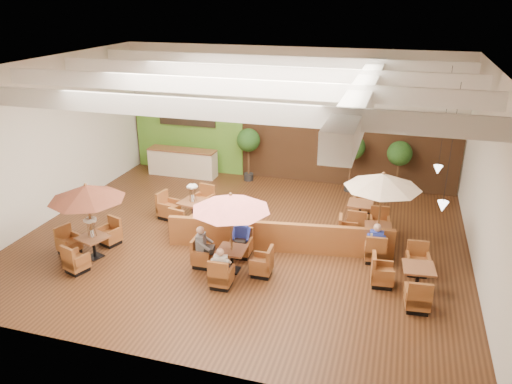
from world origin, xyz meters
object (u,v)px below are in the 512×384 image
at_px(table_5, 360,213).
at_px(diner_4, 376,239).
at_px(booth_divider, 279,237).
at_px(diner_0, 221,263).
at_px(diner_1, 241,234).
at_px(table_2, 380,193).
at_px(table_1, 231,218).
at_px(table_0, 87,205).
at_px(diner_3, 376,239).
at_px(table_3, 187,208).
at_px(topiary_1, 352,149).
at_px(topiary_0, 248,142).
at_px(table_4, 407,278).
at_px(service_counter, 183,162).
at_px(diner_2, 203,243).
at_px(topiary_2, 399,156).

distance_m(table_5, diner_4, 2.74).
distance_m(booth_divider, diner_0, 2.61).
bearing_deg(diner_1, table_2, -162.21).
relative_size(diner_0, diner_1, 0.95).
relative_size(table_5, diner_0, 3.37).
height_order(table_1, diner_1, table_1).
relative_size(table_0, diner_0, 3.35).
relative_size(table_2, diner_3, 3.15).
xyz_separation_m(table_2, table_3, (-6.47, 0.16, -1.37)).
height_order(diner_0, diner_3, diner_3).
bearing_deg(diner_3, topiary_1, 105.67).
bearing_deg(diner_3, topiary_0, 137.09).
distance_m(topiary_0, diner_0, 8.38).
distance_m(table_4, topiary_0, 9.58).
bearing_deg(service_counter, table_2, -27.36).
height_order(service_counter, diner_0, diner_0).
distance_m(table_0, table_4, 9.27).
height_order(table_1, diner_2, table_1).
relative_size(table_1, diner_1, 3.12).
bearing_deg(table_3, diner_3, 2.28).
relative_size(topiary_2, diner_1, 2.85).
height_order(table_2, diner_4, table_2).
bearing_deg(diner_1, table_1, 83.39).
xyz_separation_m(topiary_1, diner_1, (-2.50, -6.37, -1.00)).
xyz_separation_m(table_3, topiary_0, (0.87, 4.47, 1.23)).
relative_size(service_counter, table_0, 1.21).
relative_size(booth_divider, table_5, 2.78).
relative_size(service_counter, diner_1, 3.85).
bearing_deg(diner_1, diner_3, -174.74).
xyz_separation_m(table_1, diner_1, (0.00, 0.88, -0.92)).
relative_size(diner_1, diner_3, 0.97).
bearing_deg(table_5, table_0, -147.16).
height_order(table_0, diner_4, table_0).
bearing_deg(diner_3, table_1, -154.90).
xyz_separation_m(booth_divider, table_3, (-3.64, 1.27, -0.03)).
xyz_separation_m(table_5, diner_2, (-4.08, -4.32, 0.41)).
height_order(table_4, diner_4, diner_4).
bearing_deg(topiary_2, diner_4, -94.21).
distance_m(topiary_1, topiary_2, 1.81).
height_order(topiary_1, diner_4, topiary_1).
bearing_deg(diner_4, table_5, 103.10).
relative_size(service_counter, diner_0, 4.06).
height_order(table_0, table_5, table_0).
height_order(topiary_2, diner_2, topiary_2).
bearing_deg(diner_4, service_counter, 146.11).
xyz_separation_m(table_3, diner_1, (2.63, -1.90, 0.30)).
distance_m(booth_divider, table_1, 2.17).
bearing_deg(diner_0, table_3, 117.13).
distance_m(table_5, diner_3, 2.74).
xyz_separation_m(topiary_1, diner_0, (-2.50, -8.13, -1.01)).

